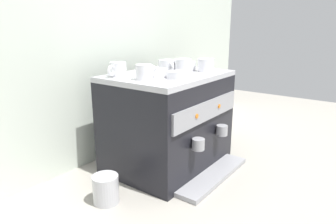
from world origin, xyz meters
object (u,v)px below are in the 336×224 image
ceramic_bowl_0 (177,75)px  ceramic_bowl_2 (187,66)px  ceramic_bowl_1 (154,73)px  ceramic_cup_0 (118,69)px  milk_pitcher (106,189)px  ceramic_cup_4 (182,66)px  ceramic_cup_1 (145,72)px  ceramic_cup_2 (168,66)px  espresso_machine (169,121)px  coffee_grinder (206,105)px  ceramic_bowl_3 (169,64)px  ceramic_cup_3 (206,65)px

ceramic_bowl_0 → ceramic_bowl_2: (0.24, 0.11, 0.01)m
ceramic_bowl_1 → ceramic_bowl_0: bearing=-84.1°
ceramic_cup_0 → milk_pitcher: size_ratio=0.94×
ceramic_cup_0 → ceramic_cup_4: size_ratio=0.93×
ceramic_cup_1 → ceramic_bowl_0: (0.11, -0.09, -0.02)m
ceramic_cup_4 → ceramic_bowl_2: bearing=21.0°
ceramic_cup_2 → milk_pitcher: (-0.49, -0.04, -0.45)m
ceramic_cup_0 → espresso_machine: bearing=-33.0°
ceramic_cup_4 → ceramic_bowl_2: (0.11, 0.04, -0.01)m
ceramic_cup_1 → ceramic_cup_4: ceramic_cup_4 is taller
espresso_machine → ceramic_cup_1: 0.34m
ceramic_cup_1 → espresso_machine: bearing=5.8°
espresso_machine → coffee_grinder: size_ratio=1.36×
ceramic_bowl_1 → coffee_grinder: size_ratio=0.27×
coffee_grinder → ceramic_bowl_2: bearing=-169.9°
espresso_machine → ceramic_bowl_3: ceramic_bowl_3 is taller
ceramic_bowl_0 → ceramic_cup_2: bearing=48.4°
ceramic_cup_3 → ceramic_bowl_0: size_ratio=1.11×
espresso_machine → ceramic_cup_3: (0.17, -0.11, 0.27)m
ceramic_cup_4 → ceramic_cup_2: bearing=95.6°
ceramic_cup_1 → ceramic_bowl_1: (0.10, 0.03, -0.02)m
ceramic_cup_0 → coffee_grinder: 0.76m
ceramic_cup_0 → ceramic_bowl_2: bearing=-21.7°
ceramic_bowl_3 → ceramic_cup_1: bearing=-159.4°
ceramic_cup_4 → ceramic_cup_1: bearing=173.5°
ceramic_cup_4 → ceramic_bowl_3: 0.20m
coffee_grinder → ceramic_bowl_0: bearing=-164.0°
ceramic_cup_4 → ceramic_cup_3: bearing=-25.0°
ceramic_cup_0 → milk_pitcher: ceramic_cup_0 is taller
ceramic_bowl_1 → espresso_machine: bearing=-4.3°
ceramic_cup_4 → milk_pitcher: size_ratio=1.01×
coffee_grinder → espresso_machine: bearing=-173.9°
espresso_machine → ceramic_cup_3: 0.34m
ceramic_bowl_3 → milk_pitcher: ceramic_bowl_3 is taller
ceramic_cup_4 → ceramic_bowl_1: (-0.15, 0.06, -0.02)m
coffee_grinder → milk_pitcher: (-0.93, -0.06, -0.15)m
milk_pitcher → ceramic_bowl_1: bearing=2.8°
ceramic_bowl_3 → milk_pitcher: (-0.60, -0.12, -0.44)m
ceramic_cup_2 → milk_pitcher: ceramic_cup_2 is taller
coffee_grinder → ceramic_bowl_3: bearing=169.1°
ceramic_cup_4 → ceramic_bowl_2: 0.12m
espresso_machine → milk_pitcher: 0.48m
espresso_machine → ceramic_bowl_1: ceramic_bowl_1 is taller
espresso_machine → ceramic_bowl_1: 0.28m
ceramic_bowl_0 → coffee_grinder: size_ratio=0.22×
espresso_machine → ceramic_bowl_0: bearing=-128.9°
ceramic_bowl_3 → milk_pitcher: bearing=-168.5°
ceramic_cup_3 → ceramic_bowl_1: bearing=157.3°
ceramic_cup_1 → ceramic_cup_2: 0.24m
ceramic_bowl_1 → ceramic_bowl_2: size_ratio=1.32×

